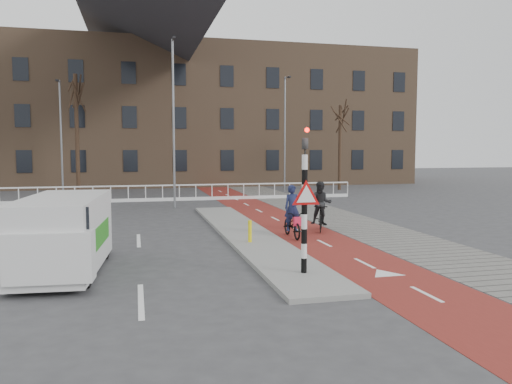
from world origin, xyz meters
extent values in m
plane|color=#38383A|center=(0.00, 0.00, 0.00)|extent=(120.00, 120.00, 0.00)
cube|color=maroon|center=(1.50, 10.00, 0.01)|extent=(2.50, 60.00, 0.01)
cube|color=slate|center=(4.30, 10.00, 0.01)|extent=(3.00, 60.00, 0.01)
cube|color=gray|center=(-0.70, 4.00, 0.06)|extent=(1.80, 16.00, 0.12)
cylinder|color=black|center=(-0.60, -2.00, 1.56)|extent=(0.14, 0.14, 2.88)
imported|color=black|center=(-0.60, -2.00, 3.40)|extent=(0.13, 0.16, 0.80)
cylinder|color=#FF0C05|center=(-0.60, -2.14, 3.58)|extent=(0.11, 0.02, 0.11)
cylinder|color=yellow|center=(-0.99, 2.22, 0.47)|extent=(0.12, 0.12, 0.71)
imported|color=black|center=(0.80, 3.31, 0.48)|extent=(0.63, 1.78, 0.93)
imported|color=#191F41|center=(0.80, 3.31, 1.06)|extent=(0.59, 0.39, 1.62)
cube|color=#F12248|center=(0.81, 2.76, 0.66)|extent=(0.24, 0.16, 0.30)
imported|color=black|center=(2.29, 4.39, 0.54)|extent=(1.13, 1.81, 1.05)
imported|color=black|center=(2.29, 4.39, 1.07)|extent=(0.98, 0.88, 1.65)
cube|color=silver|center=(-6.36, -0.13, 1.03)|extent=(2.15, 4.62, 1.80)
cube|color=#27881D|center=(-7.27, -0.13, 0.93)|extent=(0.25, 2.87, 0.55)
cube|color=#27881D|center=(-5.45, -0.13, 0.93)|extent=(0.25, 2.87, 0.55)
cube|color=black|center=(-6.36, -2.03, 1.43)|extent=(1.62, 0.18, 0.90)
cylinder|color=black|center=(-7.24, -1.60, 0.31)|extent=(0.27, 0.64, 0.63)
cylinder|color=black|center=(-5.72, -1.72, 0.31)|extent=(0.27, 0.64, 0.63)
cylinder|color=black|center=(-7.00, 1.45, 0.31)|extent=(0.27, 0.64, 0.63)
cylinder|color=black|center=(-5.48, 1.33, 0.31)|extent=(0.27, 0.64, 0.63)
cube|color=silver|center=(-5.00, 17.00, 0.95)|extent=(28.00, 0.08, 0.08)
cube|color=silver|center=(-5.00, 17.00, 0.10)|extent=(28.00, 0.10, 0.20)
cube|color=#7F6047|center=(-3.00, 32.00, 6.00)|extent=(46.00, 10.00, 12.00)
cylinder|color=black|center=(-8.53, 24.02, 4.18)|extent=(0.28, 0.28, 8.37)
cylinder|color=black|center=(10.70, 22.35, 3.22)|extent=(0.24, 0.24, 6.44)
cylinder|color=slate|center=(-2.55, 13.37, 4.41)|extent=(0.12, 0.12, 8.82)
cylinder|color=slate|center=(-9.14, 20.73, 3.74)|extent=(0.12, 0.12, 7.49)
cylinder|color=slate|center=(6.13, 21.82, 4.17)|extent=(0.12, 0.12, 8.35)
camera|label=1|loc=(-4.55, -13.36, 3.13)|focal=35.00mm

